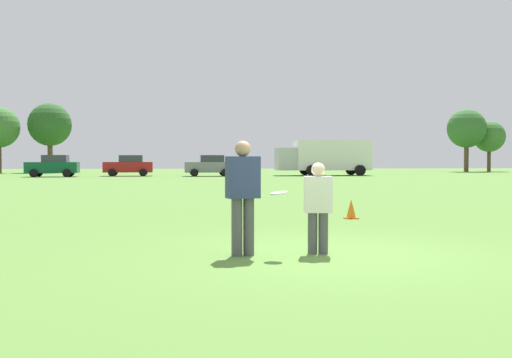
% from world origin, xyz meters
% --- Properties ---
extents(ground_plane, '(167.89, 167.89, 0.00)m').
position_xyz_m(ground_plane, '(0.00, 0.00, 0.00)').
color(ground_plane, '#517A33').
extents(player_thrower, '(0.53, 0.37, 1.75)m').
position_xyz_m(player_thrower, '(-1.30, 0.10, 0.99)').
color(player_thrower, '#4C4C51').
rests_on(player_thrower, ground).
extents(player_defender, '(0.46, 0.30, 1.42)m').
position_xyz_m(player_defender, '(-0.12, 0.17, 0.79)').
color(player_defender, '#4C4C51').
rests_on(player_defender, ground).
extents(frisbee, '(0.27, 0.27, 0.07)m').
position_xyz_m(frisbee, '(-0.76, -0.06, 0.96)').
color(frisbee, white).
extents(traffic_cone, '(0.32, 0.32, 0.48)m').
position_xyz_m(traffic_cone, '(1.81, 5.55, 0.23)').
color(traffic_cone, '#D8590C').
rests_on(traffic_cone, ground).
extents(parked_car_near_left, '(4.28, 2.37, 1.82)m').
position_xyz_m(parked_car_near_left, '(-13.92, 42.44, 0.92)').
color(parked_car_near_left, '#0C4C2D').
rests_on(parked_car_near_left, ground).
extents(parked_car_mid_left, '(4.28, 2.37, 1.82)m').
position_xyz_m(parked_car_mid_left, '(-7.88, 44.16, 0.92)').
color(parked_car_mid_left, maroon).
rests_on(parked_car_mid_left, ground).
extents(parked_car_center, '(4.28, 2.37, 1.82)m').
position_xyz_m(parked_car_center, '(-0.88, 43.07, 0.92)').
color(parked_car_center, slate).
rests_on(parked_car_center, ground).
extents(box_truck, '(8.60, 3.27, 3.18)m').
position_xyz_m(box_truck, '(9.61, 44.54, 1.75)').
color(box_truck, white).
rests_on(box_truck, ground).
extents(tree_east_birch, '(4.66, 4.66, 7.57)m').
position_xyz_m(tree_east_birch, '(-17.92, 58.43, 5.21)').
color(tree_east_birch, brown).
rests_on(tree_east_birch, ground).
extents(tree_east_oak, '(4.51, 4.51, 7.33)m').
position_xyz_m(tree_east_oak, '(29.51, 58.69, 5.04)').
color(tree_east_oak, brown).
rests_on(tree_east_oak, ground).
extents(tree_far_east_pine, '(3.72, 3.72, 6.05)m').
position_xyz_m(tree_far_east_pine, '(32.72, 59.53, 4.16)').
color(tree_far_east_pine, brown).
rests_on(tree_far_east_pine, ground).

